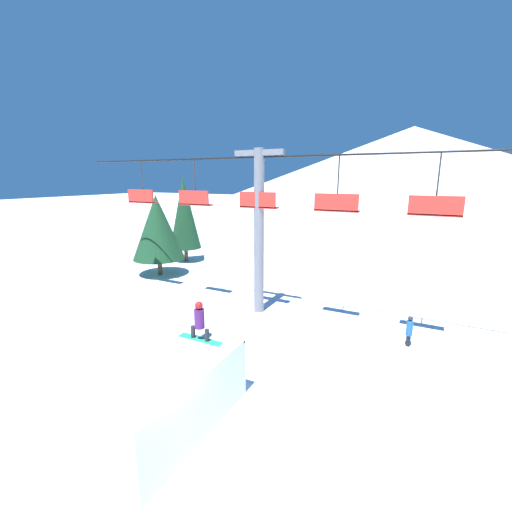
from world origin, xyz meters
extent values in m
plane|color=white|center=(0.00, 0.00, 0.00)|extent=(220.00, 220.00, 0.00)
cone|color=silver|center=(0.00, 66.37, 7.74)|extent=(83.76, 83.76, 15.48)
cube|color=white|center=(-1.14, 0.87, 0.87)|extent=(2.40, 4.26, 1.74)
cube|color=silver|center=(-1.14, 2.95, 1.71)|extent=(2.40, 0.10, 0.06)
cube|color=#1E9E6B|center=(-1.13, 2.40, 1.76)|extent=(1.44, 0.26, 0.03)
cylinder|color=black|center=(-1.38, 2.40, 1.95)|extent=(0.13, 0.13, 0.36)
cylinder|color=black|center=(-0.88, 2.40, 1.95)|extent=(0.13, 0.13, 0.36)
cylinder|color=#471956|center=(-1.13, 2.40, 2.41)|extent=(0.30, 0.30, 0.57)
sphere|color=maroon|center=(-1.13, 2.40, 2.82)|extent=(0.24, 0.24, 0.24)
cylinder|color=slate|center=(-2.54, 9.02, 3.84)|extent=(0.47, 0.47, 7.69)
cube|color=slate|center=(-2.54, 9.02, 7.49)|extent=(2.40, 0.24, 0.24)
cylinder|color=black|center=(-2.54, 9.02, 7.29)|extent=(21.10, 0.08, 0.08)
cylinder|color=#28282D|center=(-9.72, 9.02, 6.18)|extent=(0.06, 0.06, 2.21)
cube|color=red|center=(-9.72, 9.02, 5.07)|extent=(1.80, 0.44, 0.08)
cube|color=red|center=(-9.72, 8.84, 5.42)|extent=(1.80, 0.08, 0.70)
cylinder|color=#28282D|center=(-6.13, 9.02, 6.18)|extent=(0.06, 0.06, 2.21)
cube|color=red|center=(-6.13, 9.02, 5.07)|extent=(1.80, 0.44, 0.08)
cube|color=red|center=(-6.13, 8.84, 5.42)|extent=(1.80, 0.08, 0.70)
cylinder|color=#28282D|center=(-2.54, 9.02, 6.18)|extent=(0.06, 0.06, 2.21)
cube|color=red|center=(-2.54, 9.02, 5.07)|extent=(1.80, 0.44, 0.08)
cube|color=red|center=(-2.54, 8.84, 5.42)|extent=(1.80, 0.08, 0.70)
cylinder|color=#28282D|center=(1.04, 9.02, 6.18)|extent=(0.06, 0.06, 2.21)
cube|color=red|center=(1.04, 9.02, 5.07)|extent=(1.80, 0.44, 0.08)
cube|color=red|center=(1.04, 8.84, 5.42)|extent=(1.80, 0.08, 0.70)
cylinder|color=#28282D|center=(4.63, 9.02, 6.18)|extent=(0.06, 0.06, 2.21)
cube|color=red|center=(4.63, 9.02, 5.07)|extent=(1.80, 0.44, 0.08)
cube|color=red|center=(4.63, 8.84, 5.42)|extent=(1.80, 0.08, 0.70)
cylinder|color=#4C3823|center=(-11.45, 11.79, 0.55)|extent=(0.30, 0.30, 1.11)
cone|color=#14381E|center=(-11.45, 11.79, 3.22)|extent=(3.38, 3.38, 4.22)
cylinder|color=#4C3823|center=(-12.32, 15.68, 0.52)|extent=(0.30, 0.30, 1.05)
cone|color=#14381E|center=(-12.32, 15.68, 3.79)|extent=(2.39, 2.39, 5.48)
cylinder|color=black|center=(4.23, 8.50, 0.23)|extent=(0.17, 0.17, 0.45)
cylinder|color=#1E5693|center=(4.23, 8.50, 0.75)|extent=(0.24, 0.24, 0.60)
sphere|color=#232328|center=(4.23, 8.50, 1.14)|extent=(0.18, 0.18, 0.18)
camera|label=1|loc=(4.58, -5.06, 6.40)|focal=24.00mm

